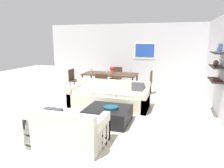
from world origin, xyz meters
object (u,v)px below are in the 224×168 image
Objects in this scene: dining_chair_foot at (102,84)px; dining_chair_head at (116,76)px; dining_table at (110,75)px; wine_glass_right_far at (130,71)px; centerpiece_vase at (112,69)px; loveseat_white at (68,131)px; dining_chair_right_far at (148,81)px; wine_glass_left_near at (91,70)px; decorative_bowl at (111,107)px; coffee_table at (108,115)px; dining_chair_left_near at (74,79)px; wine_glass_foot at (107,72)px; sofa_beige at (109,97)px.

dining_chair_head is at bearing 90.00° from dining_chair_foot.
wine_glass_right_far is at bearing 9.22° from dining_table.
centerpiece_vase reaches higher than dining_table.
loveseat_white is at bearing -84.37° from centerpiece_vase.
dining_chair_right_far is 4.75× the size of wine_glass_left_near.
coffee_table is at bearing 155.43° from decorative_bowl.
dining_table is 2.34× the size of dining_chair_foot.
dining_chair_left_near is (-1.44, -0.22, -0.18)m from dining_table.
dining_chair_foot is at bearing 113.08° from coffee_table.
wine_glass_foot is at bearing 97.34° from loveseat_white.
centerpiece_vase is (-0.45, 1.70, 0.63)m from sofa_beige.
loveseat_white is at bearing -90.64° from sofa_beige.
dining_table is 2.34× the size of dining_chair_left_near.
wine_glass_foot reaches higher than decorative_bowl.
loveseat_white is at bearing -84.52° from dining_chair_head.
dining_chair_left_near reaches higher than decorative_bowl.
dining_chair_left_near is 4.92× the size of wine_glass_foot.
loveseat_white is at bearing -110.13° from decorative_bowl.
dining_chair_left_near is at bearing 154.85° from dining_chair_foot.
dining_chair_right_far is at bearing 64.94° from sofa_beige.
sofa_beige is 2.72× the size of dining_chair_head.
dining_chair_left_near is at bearing -173.06° from centerpiece_vase.
dining_chair_right_far is at bearing 24.23° from wine_glass_foot.
centerpiece_vase is (0.08, 0.39, 0.04)m from wine_glass_foot.
dining_chair_foot reaches higher than decorative_bowl.
decorative_bowl is 3.37m from wine_glass_left_near.
wine_glass_foot reaches higher than dining_chair_left_near.
dining_chair_left_near is (-2.40, 2.77, 0.09)m from decorative_bowl.
wine_glass_left_near is (-0.74, -1.02, 0.38)m from dining_chair_head.
decorative_bowl is 0.43× the size of dining_chair_right_far.
wine_glass_left_near reaches higher than wine_glass_right_far.
dining_chair_head is 1.37m from wine_glass_foot.
wine_glass_left_near is (0.69, 0.10, 0.38)m from dining_chair_left_near.
decorative_bowl is 2.03× the size of wine_glass_left_near.
loveseat_white is 3.74× the size of decorative_bowl.
dining_chair_foot is (-0.88, 2.05, 0.31)m from coffee_table.
wine_glass_foot is (-0.00, -0.43, 0.19)m from dining_table.
wine_glass_right_far reaches higher than dining_chair_head.
dining_chair_right_far reaches higher than sofa_beige.
dining_table is 0.77m from wine_glass_right_far.
coffee_table is at bearing -74.68° from centerpiece_vase.
loveseat_white is 1.38m from coffee_table.
sofa_beige is 2.69m from dining_chair_head.
wine_glass_foot is at bearing -90.00° from dining_chair_head.
coffee_table is 1.22× the size of dining_chair_head.
dining_table is at bearing 90.00° from wine_glass_foot.
dining_table is at bearing 106.54° from coffee_table.
wine_glass_left_near is at bearing 119.79° from coffee_table.
dining_chair_head reaches higher than decorative_bowl.
dining_table is 2.34× the size of dining_chair_right_far.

